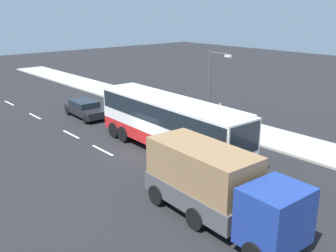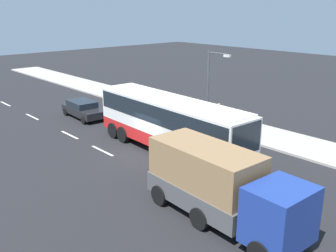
# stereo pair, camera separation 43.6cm
# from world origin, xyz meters

# --- Properties ---
(ground_plane) EXTENTS (120.00, 120.00, 0.00)m
(ground_plane) POSITION_xyz_m (0.00, 0.00, 0.00)
(ground_plane) COLOR black
(sidewalk_curb) EXTENTS (80.00, 4.00, 0.15)m
(sidewalk_curb) POSITION_xyz_m (0.00, 8.59, 0.07)
(sidewalk_curb) COLOR #A8A399
(sidewalk_curb) RESTS_ON ground_plane
(lane_centreline) EXTENTS (43.46, 0.16, 0.01)m
(lane_centreline) POSITION_xyz_m (1.09, -1.70, 0.00)
(lane_centreline) COLOR white
(lane_centreline) RESTS_ON ground_plane
(coach_bus) EXTENTS (12.07, 3.04, 3.54)m
(coach_bus) POSITION_xyz_m (0.74, 1.34, 2.19)
(coach_bus) COLOR red
(coach_bus) RESTS_ON ground_plane
(cargo_truck) EXTENTS (7.64, 2.87, 3.13)m
(cargo_truck) POSITION_xyz_m (8.16, -2.52, 1.69)
(cargo_truck) COLOR navy
(cargo_truck) RESTS_ON ground_plane
(car_black_sedan) EXTENTS (4.70, 2.20, 1.40)m
(car_black_sedan) POSITION_xyz_m (-10.13, 1.46, 0.75)
(car_black_sedan) COLOR black
(car_black_sedan) RESTS_ON ground_plane
(pedestrian_near_curb) EXTENTS (0.32, 0.32, 1.77)m
(pedestrian_near_curb) POSITION_xyz_m (-0.77, 7.79, 1.18)
(pedestrian_near_curb) COLOR #38334C
(pedestrian_near_curb) RESTS_ON sidewalk_curb
(pedestrian_at_crossing) EXTENTS (0.32, 0.32, 1.60)m
(pedestrian_at_crossing) POSITION_xyz_m (1.70, 7.78, 1.06)
(pedestrian_at_crossing) COLOR brown
(pedestrian_at_crossing) RESTS_ON sidewalk_curb
(street_lamp) EXTENTS (2.04, 0.24, 5.76)m
(street_lamp) POSITION_xyz_m (-0.95, 6.95, 3.56)
(street_lamp) COLOR #47474C
(street_lamp) RESTS_ON sidewalk_curb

